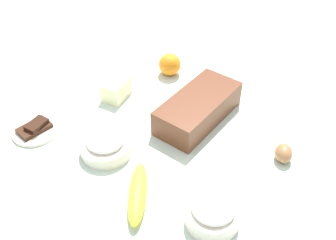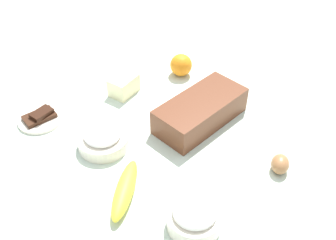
{
  "view_description": "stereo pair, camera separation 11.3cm",
  "coord_description": "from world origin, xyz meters",
  "px_view_note": "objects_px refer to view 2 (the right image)",
  "views": [
    {
      "loc": [
        -0.61,
        -0.6,
        0.78
      ],
      "look_at": [
        0.0,
        0.0,
        0.04
      ],
      "focal_mm": 42.86,
      "sensor_mm": 36.0,
      "label": 1
    },
    {
      "loc": [
        -0.53,
        -0.68,
        0.78
      ],
      "look_at": [
        0.0,
        0.0,
        0.04
      ],
      "focal_mm": 42.86,
      "sensor_mm": 36.0,
      "label": 2
    }
  ],
  "objects_px": {
    "egg_near_butter": "(280,164)",
    "loaf_pan": "(200,110)",
    "flour_bowl": "(194,217)",
    "butter_block": "(123,85)",
    "sugar_bowl": "(103,139)",
    "orange_fruit": "(181,65)",
    "chocolate_plate": "(40,118)",
    "banana": "(125,190)"
  },
  "relations": [
    {
      "from": "egg_near_butter",
      "to": "loaf_pan",
      "type": "bearing_deg",
      "value": 97.08
    },
    {
      "from": "loaf_pan",
      "to": "flour_bowl",
      "type": "distance_m",
      "value": 0.37
    },
    {
      "from": "flour_bowl",
      "to": "egg_near_butter",
      "type": "distance_m",
      "value": 0.29
    },
    {
      "from": "butter_block",
      "to": "sugar_bowl",
      "type": "bearing_deg",
      "value": -135.83
    },
    {
      "from": "orange_fruit",
      "to": "chocolate_plate",
      "type": "bearing_deg",
      "value": 172.06
    },
    {
      "from": "egg_near_butter",
      "to": "chocolate_plate",
      "type": "bearing_deg",
      "value": 125.73
    },
    {
      "from": "chocolate_plate",
      "to": "butter_block",
      "type": "bearing_deg",
      "value": -7.79
    },
    {
      "from": "butter_block",
      "to": "banana",
      "type": "bearing_deg",
      "value": -122.48
    },
    {
      "from": "flour_bowl",
      "to": "sugar_bowl",
      "type": "relative_size",
      "value": 0.89
    },
    {
      "from": "sugar_bowl",
      "to": "butter_block",
      "type": "xyz_separation_m",
      "value": [
        0.18,
        0.17,
        0.0
      ]
    },
    {
      "from": "loaf_pan",
      "to": "chocolate_plate",
      "type": "bearing_deg",
      "value": 134.61
    },
    {
      "from": "loaf_pan",
      "to": "egg_near_butter",
      "type": "xyz_separation_m",
      "value": [
        0.03,
        -0.27,
        -0.02
      ]
    },
    {
      "from": "egg_near_butter",
      "to": "sugar_bowl",
      "type": "bearing_deg",
      "value": 131.31
    },
    {
      "from": "flour_bowl",
      "to": "butter_block",
      "type": "height_order",
      "value": "flour_bowl"
    },
    {
      "from": "orange_fruit",
      "to": "chocolate_plate",
      "type": "xyz_separation_m",
      "value": [
        -0.48,
        0.07,
        -0.03
      ]
    },
    {
      "from": "loaf_pan",
      "to": "sugar_bowl",
      "type": "bearing_deg",
      "value": 156.02
    },
    {
      "from": "sugar_bowl",
      "to": "egg_near_butter",
      "type": "xyz_separation_m",
      "value": [
        0.31,
        -0.36,
        -0.0
      ]
    },
    {
      "from": "flour_bowl",
      "to": "banana",
      "type": "distance_m",
      "value": 0.19
    },
    {
      "from": "orange_fruit",
      "to": "banana",
      "type": "bearing_deg",
      "value": -143.76
    },
    {
      "from": "loaf_pan",
      "to": "banana",
      "type": "distance_m",
      "value": 0.34
    },
    {
      "from": "banana",
      "to": "butter_block",
      "type": "bearing_deg",
      "value": 57.52
    },
    {
      "from": "flour_bowl",
      "to": "chocolate_plate",
      "type": "distance_m",
      "value": 0.57
    },
    {
      "from": "egg_near_butter",
      "to": "chocolate_plate",
      "type": "distance_m",
      "value": 0.69
    },
    {
      "from": "loaf_pan",
      "to": "orange_fruit",
      "type": "distance_m",
      "value": 0.25
    },
    {
      "from": "flour_bowl",
      "to": "banana",
      "type": "bearing_deg",
      "value": 113.77
    },
    {
      "from": "sugar_bowl",
      "to": "butter_block",
      "type": "relative_size",
      "value": 1.55
    },
    {
      "from": "banana",
      "to": "butter_block",
      "type": "distance_m",
      "value": 0.42
    },
    {
      "from": "loaf_pan",
      "to": "sugar_bowl",
      "type": "relative_size",
      "value": 2.11
    },
    {
      "from": "banana",
      "to": "egg_near_butter",
      "type": "relative_size",
      "value": 3.2
    },
    {
      "from": "loaf_pan",
      "to": "butter_block",
      "type": "bearing_deg",
      "value": 104.65
    },
    {
      "from": "flour_bowl",
      "to": "chocolate_plate",
      "type": "bearing_deg",
      "value": 102.24
    },
    {
      "from": "banana",
      "to": "chocolate_plate",
      "type": "xyz_separation_m",
      "value": [
        -0.05,
        0.39,
        -0.01
      ]
    },
    {
      "from": "butter_block",
      "to": "egg_near_butter",
      "type": "xyz_separation_m",
      "value": [
        0.14,
        -0.53,
        -0.01
      ]
    },
    {
      "from": "orange_fruit",
      "to": "egg_near_butter",
      "type": "xyz_separation_m",
      "value": [
        -0.08,
        -0.5,
        -0.01
      ]
    },
    {
      "from": "flour_bowl",
      "to": "egg_near_butter",
      "type": "xyz_separation_m",
      "value": [
        0.28,
        -0.01,
        -0.01
      ]
    },
    {
      "from": "egg_near_butter",
      "to": "banana",
      "type": "bearing_deg",
      "value": 153.86
    },
    {
      "from": "orange_fruit",
      "to": "butter_block",
      "type": "height_order",
      "value": "orange_fruit"
    },
    {
      "from": "flour_bowl",
      "to": "banana",
      "type": "relative_size",
      "value": 0.65
    },
    {
      "from": "flour_bowl",
      "to": "butter_block",
      "type": "distance_m",
      "value": 0.54
    },
    {
      "from": "sugar_bowl",
      "to": "banana",
      "type": "bearing_deg",
      "value": -104.64
    },
    {
      "from": "orange_fruit",
      "to": "butter_block",
      "type": "bearing_deg",
      "value": 171.87
    },
    {
      "from": "sugar_bowl",
      "to": "orange_fruit",
      "type": "relative_size",
      "value": 1.86
    }
  ]
}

